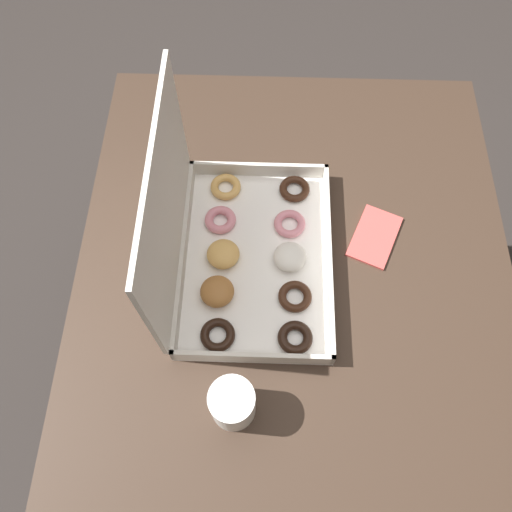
# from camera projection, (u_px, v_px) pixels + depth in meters

# --- Properties ---
(ground_plane) EXTENTS (8.00, 8.00, 0.00)m
(ground_plane) POSITION_uv_depth(u_px,v_px,m) (279.00, 354.00, 1.65)
(ground_plane) COLOR #2D2826
(dining_table) EXTENTS (0.94, 0.84, 0.74)m
(dining_table) POSITION_uv_depth(u_px,v_px,m) (291.00, 278.00, 1.08)
(dining_table) COLOR #38281E
(dining_table) RESTS_ON ground_plane
(donut_box) EXTENTS (0.41, 0.29, 0.32)m
(donut_box) POSITION_uv_depth(u_px,v_px,m) (230.00, 244.00, 0.91)
(donut_box) COLOR white
(donut_box) RESTS_ON dining_table
(coffee_mug) EXTENTS (0.07, 0.07, 0.10)m
(coffee_mug) POSITION_uv_depth(u_px,v_px,m) (233.00, 404.00, 0.80)
(coffee_mug) COLOR white
(coffee_mug) RESTS_ON dining_table
(paper_napkin) EXTENTS (0.15, 0.12, 0.01)m
(paper_napkin) POSITION_uv_depth(u_px,v_px,m) (375.00, 236.00, 0.99)
(paper_napkin) COLOR #CC4C47
(paper_napkin) RESTS_ON dining_table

